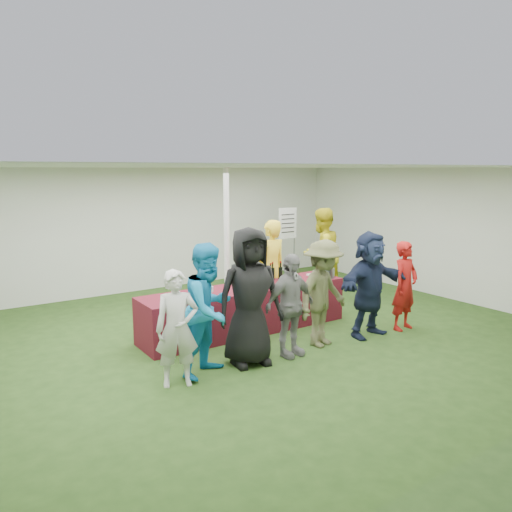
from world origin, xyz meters
TOP-DOWN VIEW (x-y plane):
  - ground at (0.00, 0.00)m, footprint 60.00×60.00m
  - tent at (0.50, 1.20)m, footprint 10.00×10.00m
  - serving_table at (0.34, 0.31)m, footprint 3.60×0.80m
  - wine_bottles at (0.90, 0.45)m, footprint 0.55×0.15m
  - wine_glasses at (0.12, 0.06)m, footprint 2.70×0.14m
  - water_bottle at (0.34, 0.39)m, footprint 0.07×0.07m
  - bar_towel at (1.86, 0.36)m, footprint 0.25×0.18m
  - dump_bucket at (1.93, 0.09)m, footprint 0.25×0.25m
  - wine_list_sign at (2.92, 2.57)m, footprint 0.50×0.03m
  - staff_pourer at (1.15, 0.75)m, footprint 0.68×0.48m
  - staff_back at (2.74, 1.19)m, footprint 0.99×0.81m
  - customer_0 at (-1.51, -0.99)m, footprint 0.62×0.50m
  - customer_1 at (-1.00, -0.88)m, footprint 1.05×0.96m
  - customer_2 at (-0.38, -0.89)m, footprint 1.02×0.75m
  - customer_3 at (0.25, -0.98)m, footprint 0.90×0.44m
  - customer_4 at (0.93, -0.92)m, footprint 1.17×0.84m
  - customer_5 at (1.85, -0.99)m, footprint 1.62×0.63m
  - customer_6 at (2.60, -1.08)m, footprint 0.59×0.42m

SIDE VIEW (x-z plane):
  - ground at x=0.00m, z-range 0.00..0.00m
  - serving_table at x=0.34m, z-range 0.00..0.75m
  - customer_0 at x=-1.51m, z-range 0.00..1.47m
  - customer_6 at x=2.60m, z-range 0.00..1.49m
  - customer_3 at x=0.25m, z-range 0.00..1.50m
  - bar_towel at x=1.86m, z-range 0.75..0.78m
  - customer_4 at x=0.93m, z-range 0.00..1.63m
  - dump_bucket at x=1.93m, z-range 0.75..0.93m
  - water_bottle at x=0.34m, z-range 0.74..0.97m
  - customer_5 at x=1.85m, z-range 0.00..1.71m
  - wine_glasses at x=0.12m, z-range 0.78..0.94m
  - wine_bottles at x=0.90m, z-range 0.71..1.03m
  - customer_1 at x=-1.00m, z-range 0.00..1.74m
  - staff_pourer at x=1.15m, z-range 0.00..1.78m
  - staff_back at x=2.74m, z-range 0.00..1.89m
  - customer_2 at x=-0.38m, z-range 0.00..1.91m
  - wine_list_sign at x=2.92m, z-range 0.42..2.22m
  - tent at x=0.50m, z-range -3.65..6.35m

